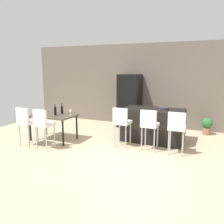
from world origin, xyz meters
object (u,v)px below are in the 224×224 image
object	(u,v)px
wine_bottle_middle	(62,110)
wine_glass_left	(41,112)
wine_bottle_far	(55,111)
dining_chair_far	(43,123)
dining_chair_near	(26,121)
wine_glass_right	(70,110)
fruit_bowl	(164,108)
bar_chair_left	(122,121)
bar_chair_middle	(149,124)
refrigerator	(130,101)
kitchen_island	(153,125)
bar_chair_right	(177,126)
dining_table	(53,117)
potted_plant	(207,125)

from	to	relation	value
wine_bottle_middle	wine_glass_left	xyz separation A→B (m)	(-0.32, -0.53, 0.01)
wine_bottle_far	wine_glass_left	world-z (taller)	wine_bottle_far
dining_chair_far	dining_chair_near	bearing A→B (deg)	180.00
wine_glass_right	fruit_bowl	size ratio (longest dim) A/B	0.64
bar_chair_left	dining_chair_near	distance (m)	2.51
bar_chair_left	bar_chair_middle	distance (m)	0.74
refrigerator	dining_chair_near	bearing A→B (deg)	-118.77
wine_bottle_middle	bar_chair_middle	bearing A→B (deg)	-0.35
kitchen_island	refrigerator	xyz separation A→B (m)	(-1.18, 1.30, 0.46)
bar_chair_left	fruit_bowl	size ratio (longest dim) A/B	3.87
wine_bottle_middle	wine_glass_right	size ratio (longest dim) A/B	1.74
bar_chair_right	dining_table	size ratio (longest dim) A/B	0.84
dining_chair_far	wine_glass_right	xyz separation A→B (m)	(0.15, 1.01, 0.17)
dining_table	bar_chair_right	bearing A→B (deg)	4.16
dining_table	dining_chair_far	xyz separation A→B (m)	(0.28, -0.76, 0.03)
wine_bottle_far	wine_glass_right	bearing A→B (deg)	43.59
dining_chair_far	bar_chair_middle	bearing A→B (deg)	22.16
bar_chair_middle	wine_glass_right	distance (m)	2.34
wine_glass_right	fruit_bowl	distance (m)	2.64
kitchen_island	wine_bottle_middle	bearing A→B (deg)	-161.65
kitchen_island	fruit_bowl	size ratio (longest dim) A/B	6.30
dining_chair_far	wine_bottle_far	xyz separation A→B (m)	(-0.16, 0.72, 0.17)
kitchen_island	wine_bottle_middle	size ratio (longest dim) A/B	5.65
dining_chair_far	wine_glass_left	xyz separation A→B (m)	(-0.49, 0.50, 0.17)
wine_bottle_far	fruit_bowl	size ratio (longest dim) A/B	1.14
bar_chair_right	refrigerator	bearing A→B (deg)	132.49
bar_chair_middle	potted_plant	bearing A→B (deg)	59.48
bar_chair_left	refrigerator	size ratio (longest dim) A/B	0.57
potted_plant	bar_chair_middle	bearing A→B (deg)	-120.52
wine_bottle_far	potted_plant	world-z (taller)	wine_bottle_far
bar_chair_middle	wine_glass_left	distance (m)	3.01
dining_table	wine_bottle_middle	size ratio (longest dim) A/B	4.13
fruit_bowl	potted_plant	size ratio (longest dim) A/B	0.51
bar_chair_left	dining_chair_far	world-z (taller)	same
dining_table	bar_chair_left	bearing A→B (deg)	7.04
bar_chair_left	bar_chair_middle	xyz separation A→B (m)	(0.74, -0.00, 0.00)
wine_bottle_middle	fruit_bowl	world-z (taller)	wine_bottle_middle
wine_glass_left	potted_plant	world-z (taller)	wine_glass_left
dining_chair_far	wine_bottle_far	bearing A→B (deg)	102.94
bar_chair_middle	bar_chair_right	world-z (taller)	same
bar_chair_right	fruit_bowl	size ratio (longest dim) A/B	3.87
wine_bottle_far	wine_bottle_middle	world-z (taller)	wine_bottle_far
dining_chair_near	wine_glass_left	size ratio (longest dim) A/B	6.03
dining_chair_far	refrigerator	xyz separation A→B (m)	(1.17, 3.16, 0.22)
wine_glass_left	dining_table	bearing A→B (deg)	52.14
dining_chair_far	wine_bottle_far	world-z (taller)	same
kitchen_island	refrigerator	bearing A→B (deg)	132.15
wine_bottle_middle	refrigerator	distance (m)	2.52
wine_glass_right	dining_chair_far	bearing A→B (deg)	-98.16
dining_chair_near	wine_glass_left	distance (m)	0.53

